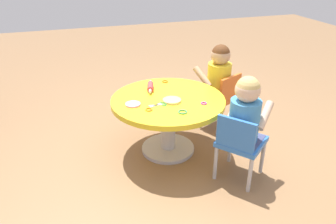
{
  "coord_description": "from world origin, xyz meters",
  "views": [
    {
      "loc": [
        -2.2,
        0.7,
        1.53
      ],
      "look_at": [
        0.0,
        0.0,
        0.36
      ],
      "focal_mm": 34.69,
      "sensor_mm": 36.0,
      "label": 1
    }
  ],
  "objects": [
    {
      "name": "ground_plane",
      "position": [
        0.0,
        0.0,
        0.0
      ],
      "size": [
        10.0,
        10.0,
        0.0
      ],
      "primitive_type": "plane",
      "color": "olive"
    },
    {
      "name": "craft_table",
      "position": [
        0.0,
        0.0,
        0.37
      ],
      "size": [
        0.9,
        0.9,
        0.48
      ],
      "color": "silver",
      "rests_on": "ground"
    },
    {
      "name": "child_chair_left",
      "position": [
        -0.51,
        -0.37,
        0.31
      ],
      "size": [
        0.42,
        0.42,
        0.54
      ],
      "color": "#B7B7BC",
      "rests_on": "ground"
    },
    {
      "name": "seated_child_left",
      "position": [
        -0.48,
        -0.4,
        0.53
      ],
      "size": [
        0.43,
        0.44,
        0.51
      ],
      "color": "#3F4772",
      "rests_on": "ground"
    },
    {
      "name": "child_chair_right",
      "position": [
        0.24,
        -0.58,
        0.31
      ],
      "size": [
        0.4,
        0.4,
        0.54
      ],
      "color": "#B7B7BC",
      "rests_on": "ground"
    },
    {
      "name": "seated_child_right",
      "position": [
        0.27,
        -0.57,
        0.53
      ],
      "size": [
        0.43,
        0.39,
        0.51
      ],
      "color": "#3F4772",
      "rests_on": "ground"
    },
    {
      "name": "rolling_pin",
      "position": [
        0.22,
        0.09,
        0.5
      ],
      "size": [
        0.23,
        0.09,
        0.05
      ],
      "color": "#D83F3F",
      "rests_on": "craft_table"
    },
    {
      "name": "craft_scissors",
      "position": [
        -0.09,
        0.09,
        0.48
      ],
      "size": [
        0.08,
        0.14,
        0.01
      ],
      "color": "silver",
      "rests_on": "craft_table"
    },
    {
      "name": "playdough_blob_0",
      "position": [
        -0.03,
        0.29,
        0.48
      ],
      "size": [
        0.11,
        0.11,
        0.01
      ],
      "primitive_type": "cylinder",
      "color": "pink",
      "rests_on": "craft_table"
    },
    {
      "name": "playdough_blob_1",
      "position": [
        -0.06,
        -0.01,
        0.49
      ],
      "size": [
        0.14,
        0.14,
        0.02
      ],
      "primitive_type": "cylinder",
      "color": "#F2CC72",
      "rests_on": "craft_table"
    },
    {
      "name": "cookie_cutter_0",
      "position": [
        -0.26,
        -0.03,
        0.48
      ],
      "size": [
        0.07,
        0.07,
        0.01
      ],
      "primitive_type": "torus",
      "color": "#4CB259",
      "rests_on": "craft_table"
    },
    {
      "name": "cookie_cutter_1",
      "position": [
        -0.15,
        0.19,
        0.48
      ],
      "size": [
        0.05,
        0.05,
        0.01
      ],
      "primitive_type": "torus",
      "color": "orange",
      "rests_on": "craft_table"
    },
    {
      "name": "cookie_cutter_2",
      "position": [
        0.34,
        -0.08,
        0.48
      ],
      "size": [
        0.06,
        0.06,
        0.01
      ],
      "primitive_type": "torus",
      "color": "orange",
      "rests_on": "craft_table"
    },
    {
      "name": "cookie_cutter_3",
      "position": [
        -0.18,
        -0.23,
        0.48
      ],
      "size": [
        0.05,
        0.05,
        0.01
      ],
      "primitive_type": "torus",
      "color": "#D83FA5",
      "rests_on": "craft_table"
    }
  ]
}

